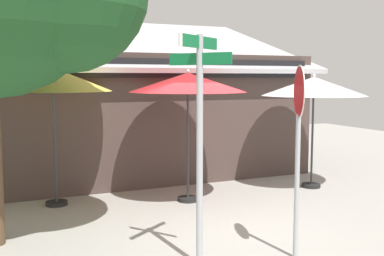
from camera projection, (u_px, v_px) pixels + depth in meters
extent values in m
cube|color=#9E9B93|center=(218.00, 226.00, 8.39)|extent=(28.00, 28.00, 0.10)
cube|color=#473833|center=(131.00, 113.00, 13.37)|extent=(8.41, 5.28, 3.16)
cube|color=silver|center=(132.00, 42.00, 13.02)|extent=(8.91, 5.79, 1.75)
cube|color=black|center=(164.00, 68.00, 10.79)|extent=(7.81, 0.16, 0.44)
cylinder|color=#A8AAB2|center=(200.00, 153.00, 6.35)|extent=(0.09, 0.09, 3.16)
cube|color=#116B38|center=(200.00, 42.00, 6.19)|extent=(0.78, 0.58, 0.16)
cube|color=#116B38|center=(200.00, 59.00, 6.22)|extent=(0.58, 0.78, 0.16)
cube|color=white|center=(180.00, 39.00, 5.76)|extent=(0.07, 0.06, 0.16)
cylinder|color=#A8AAB2|center=(297.00, 187.00, 6.69)|extent=(0.07, 0.07, 2.09)
cylinder|color=white|center=(299.00, 92.00, 6.54)|extent=(0.33, 0.68, 0.74)
cylinder|color=red|center=(299.00, 92.00, 6.54)|extent=(0.32, 0.64, 0.69)
cylinder|color=black|center=(57.00, 203.00, 9.59)|extent=(0.44, 0.44, 0.08)
cylinder|color=#333335|center=(55.00, 148.00, 9.46)|extent=(0.05, 0.05, 2.38)
cone|color=#EAD14C|center=(53.00, 79.00, 9.32)|extent=(2.34, 2.34, 0.48)
sphere|color=silver|center=(52.00, 66.00, 9.29)|extent=(0.08, 0.08, 0.08)
cylinder|color=black|center=(188.00, 199.00, 9.91)|extent=(0.44, 0.44, 0.08)
cylinder|color=#333335|center=(188.00, 146.00, 9.79)|extent=(0.05, 0.05, 2.35)
cone|color=#B21E23|center=(188.00, 82.00, 9.65)|extent=(2.45, 2.45, 0.40)
sphere|color=silver|center=(188.00, 71.00, 9.63)|extent=(0.08, 0.08, 0.08)
cylinder|color=black|center=(311.00, 185.00, 11.16)|extent=(0.44, 0.44, 0.08)
cylinder|color=#333335|center=(312.00, 141.00, 11.05)|extent=(0.05, 0.05, 2.23)
cone|color=white|center=(314.00, 86.00, 10.91)|extent=(2.42, 2.42, 0.44)
sphere|color=silver|center=(314.00, 76.00, 10.88)|extent=(0.08, 0.08, 0.08)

